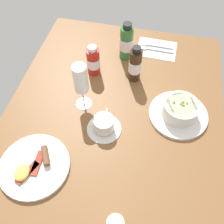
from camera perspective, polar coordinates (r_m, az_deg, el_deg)
ground_plane at (r=98.70cm, az=0.22°, el=-1.05°), size 110.00×84.00×3.00cm
porridge_bowl at (r=97.91cm, az=15.09°, el=0.34°), size 22.55×22.55×7.91cm
cutlery_setting at (r=124.69cm, az=9.92°, el=14.04°), size 14.21×18.61×0.90cm
coffee_cup at (r=91.50cm, az=-1.84°, el=-2.91°), size 12.96×12.86×6.33cm
creamer_jug at (r=78.99cm, az=0.83°, el=-24.10°), size 5.88×5.36×5.73cm
wine_glass at (r=90.74cm, az=-7.10°, el=7.07°), size 6.21×6.21×20.44cm
sauce_bottle_brown at (r=104.51cm, az=5.24°, el=10.56°), size 5.21×5.21×16.82cm
sauce_bottle_red at (r=107.88cm, az=-4.26°, el=11.42°), size 5.56×5.56×13.98cm
sauce_bottle_green at (r=114.23cm, az=3.29°, el=15.48°), size 5.91×5.91×17.50cm
breakfast_plate at (r=90.02cm, az=-17.31°, el=-11.63°), size 23.84×23.84×3.70cm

